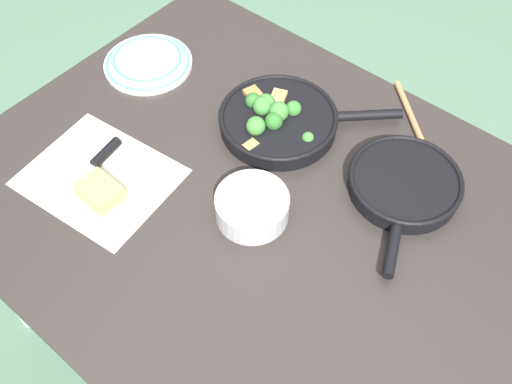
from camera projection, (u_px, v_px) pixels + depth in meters
The scene contains 10 objects.
ground_plane at pixel (256, 330), 1.84m from camera, with size 14.00×14.00×0.00m, color #51755B.
dining_table_red at pixel (256, 215), 1.31m from camera, with size 1.29×1.01×0.73m.
skillet_broccoli at pixel (278, 119), 1.36m from camera, with size 0.37×0.36×0.08m.
skillet_eggs at pixel (404, 184), 1.25m from camera, with size 0.25×0.35×0.04m.
wooden_spoon at pixel (424, 146), 1.33m from camera, with size 0.28×0.25×0.02m.
parchment_sheet at pixel (100, 177), 1.28m from camera, with size 0.35×0.30×0.00m.
grater_knife at pixel (96, 163), 1.30m from camera, with size 0.06×0.22×0.02m.
cheese_block at pixel (100, 192), 1.24m from camera, with size 0.09×0.07×0.04m.
dinner_plate_stack at pixel (148, 62), 1.50m from camera, with size 0.23×0.23×0.03m.
prep_bowl_steel at pixel (252, 207), 1.20m from camera, with size 0.16×0.16×0.06m.
Camera 1 is at (-0.47, 0.57, 1.74)m, focal length 40.00 mm.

